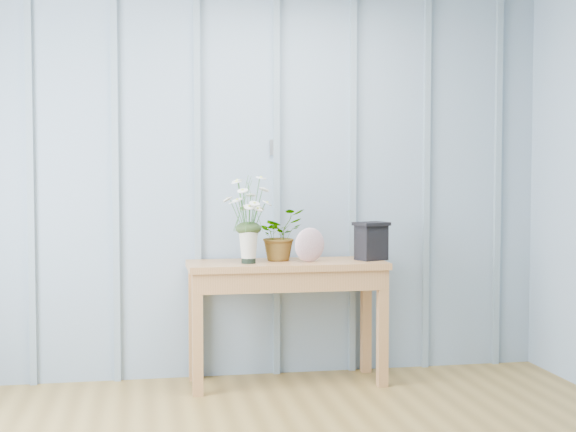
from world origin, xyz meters
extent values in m
cube|color=#8498AB|center=(0.00, 2.25, 1.25)|extent=(4.00, 0.01, 2.50)
cube|color=#B7B8BD|center=(0.22, 2.23, 1.45)|extent=(0.03, 0.01, 0.10)
cube|color=gray|center=(-1.25, 2.23, 1.25)|extent=(0.04, 0.03, 2.50)
cube|color=gray|center=(-0.75, 2.23, 1.25)|extent=(0.04, 0.03, 2.50)
cube|color=gray|center=(-0.25, 2.23, 1.25)|extent=(0.04, 0.03, 2.50)
cube|color=gray|center=(0.25, 2.23, 1.25)|extent=(0.04, 0.03, 2.50)
cube|color=gray|center=(0.75, 2.23, 1.25)|extent=(0.04, 0.03, 2.50)
cube|color=gray|center=(1.25, 2.23, 1.25)|extent=(0.04, 0.03, 2.50)
cube|color=gray|center=(1.75, 2.23, 1.25)|extent=(0.04, 0.03, 2.50)
cube|color=#A26C3D|center=(0.27, 1.99, 0.73)|extent=(1.20, 0.45, 0.04)
cube|color=#A26C3D|center=(0.27, 1.99, 0.65)|extent=(1.13, 0.42, 0.12)
cube|color=#A26C3D|center=(-0.28, 1.81, 0.35)|extent=(0.06, 0.06, 0.71)
cube|color=#A26C3D|center=(0.83, 1.81, 0.35)|extent=(0.06, 0.06, 0.71)
cube|color=#A26C3D|center=(-0.28, 2.17, 0.35)|extent=(0.06, 0.06, 0.71)
cube|color=#A26C3D|center=(0.83, 2.17, 0.35)|extent=(0.06, 0.06, 0.71)
cylinder|color=black|center=(0.03, 1.94, 0.78)|extent=(0.09, 0.09, 0.05)
cone|color=beige|center=(0.03, 1.94, 0.86)|extent=(0.14, 0.14, 0.20)
ellipsoid|color=#213517|center=(0.03, 1.94, 0.96)|extent=(0.16, 0.13, 0.08)
imported|color=#213517|center=(0.24, 2.06, 0.91)|extent=(0.37, 0.36, 0.32)
ellipsoid|color=#92526F|center=(0.40, 1.94, 0.85)|extent=(0.22, 0.13, 0.21)
cube|color=black|center=(0.80, 1.98, 0.86)|extent=(0.21, 0.18, 0.21)
cube|color=black|center=(0.80, 1.98, 0.97)|extent=(0.23, 0.21, 0.02)
camera|label=1|loc=(-0.60, -2.78, 1.29)|focal=50.00mm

